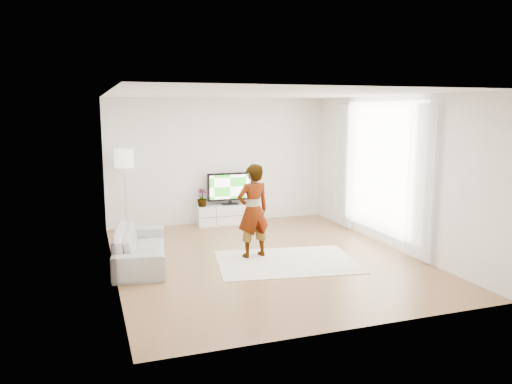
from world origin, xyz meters
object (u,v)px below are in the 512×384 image
object	(u,v)px
player	(253,211)
floor_lamp	(124,162)
television	(230,187)
sofa	(140,247)
media_console	(231,214)
rug	(287,262)

from	to	relation	value
player	floor_lamp	world-z (taller)	floor_lamp
television	sofa	world-z (taller)	television
player	sofa	world-z (taller)	player
media_console	rug	world-z (taller)	media_console
television	floor_lamp	bearing A→B (deg)	-177.68
sofa	floor_lamp	size ratio (longest dim) A/B	1.16
media_console	television	size ratio (longest dim) A/B	1.48
rug	player	size ratio (longest dim) A/B	1.42
television	rug	xyz separation A→B (m)	(0.09, -3.13, -0.82)
media_console	floor_lamp	size ratio (longest dim) A/B	0.88
television	player	world-z (taller)	player
media_console	rug	bearing A→B (deg)	-88.36
rug	media_console	bearing A→B (deg)	91.64
player	rug	bearing A→B (deg)	123.99
television	player	bearing A→B (deg)	-97.53
floor_lamp	sofa	bearing A→B (deg)	-89.26
television	floor_lamp	size ratio (longest dim) A/B	0.59
media_console	floor_lamp	distance (m)	2.61
television	rug	bearing A→B (deg)	-88.37
media_console	player	distance (m)	2.73
player	floor_lamp	xyz separation A→B (m)	(-1.93, 2.57, 0.65)
media_console	television	xyz separation A→B (m)	(-0.00, 0.03, 0.61)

